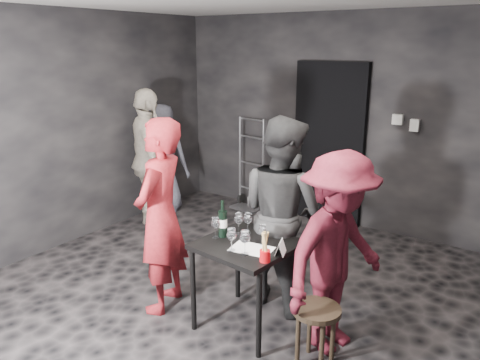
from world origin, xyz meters
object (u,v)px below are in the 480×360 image
Objects in this scene: man_maroon at (337,249)px; breadstick_cup at (265,247)px; tasting_table at (247,254)px; hand_truck at (249,192)px; bystander_grey at (162,157)px; bystander_cream at (148,147)px; stool at (316,319)px; woman_black at (282,198)px; wine_bottle at (223,223)px; server_red at (160,202)px.

man_maroon reaches higher than breadstick_cup.
breadstick_cup is (0.30, -0.21, 0.21)m from tasting_table.
hand_truck is 0.85× the size of bystander_grey.
stool is at bearing -167.67° from bystander_cream.
woman_black reaches higher than hand_truck.
stool is 1.13m from woman_black.
tasting_table is at bearing 2.25° from wine_bottle.
stool is 0.28× the size of man_maroon.
bystander_cream is (-2.96, 1.27, 0.70)m from stool.
woman_black reaches higher than tasting_table.
tasting_table is at bearing -170.97° from bystander_cream.
server_red is (-1.49, -0.04, 0.62)m from stool.
bystander_cream is (-2.28, 0.62, 0.08)m from woman_black.
man_maroon is 1.08× the size of bystander_grey.
hand_truck reaches higher than wine_bottle.
woman_black reaches higher than bystander_grey.
server_red is 1.96m from bystander_cream.
breadstick_cup is (0.54, -0.20, -0.01)m from wine_bottle.
hand_truck is 1.75× the size of tasting_table.
bystander_grey is (-2.62, 1.20, -0.22)m from woman_black.
server_red is at bearing 178.58° from breadstick_cup.
bystander_grey is at bearing 143.75° from wine_bottle.
server_red reaches higher than hand_truck.
bystander_grey is 4.89× the size of wine_bottle.
server_red is at bearing -166.95° from tasting_table.
tasting_table is 2.99× the size of breadstick_cup.
man_maroon reaches higher than tasting_table.
breadstick_cup is (1.08, -0.03, -0.13)m from server_red.
hand_truck is 0.61× the size of bystander_cream.
server_red is at bearing -64.95° from hand_truck.
wine_bottle reaches higher than tasting_table.
server_red reaches higher than man_maroon.
hand_truck is 2.88m from server_red.
breadstick_cup is at bearing 124.50° from woman_black.
bystander_cream is 6.79× the size of wine_bottle.
stool is at bearing -8.24° from wine_bottle.
server_red is 1.00× the size of woman_black.
server_red is 6.30× the size of wine_bottle.
bystander_cream reaches higher than woman_black.
hand_truck is 0.66× the size of server_red.
tasting_table is at bearing 100.73° from woman_black.
hand_truck is at bearing 179.86° from server_red.
bystander_grey is (-2.59, 1.71, 0.12)m from tasting_table.
breadstick_cup is at bearing -35.18° from tasting_table.
hand_truck is 0.66× the size of woman_black.
tasting_table is at bearing 85.58° from server_red.
stool is at bearing 8.62° from breadstick_cup.
bystander_grey is at bearing -24.33° from bystander_cream.
bystander_cream is (-2.97, 0.99, 0.24)m from man_maroon.
man_maroon is (0.72, 0.14, 0.18)m from tasting_table.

